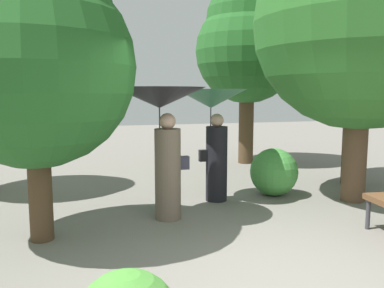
% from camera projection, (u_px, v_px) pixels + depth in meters
% --- Properties ---
extents(ground_plane, '(40.00, 40.00, 0.00)m').
position_uv_depth(ground_plane, '(271.00, 281.00, 3.99)').
color(ground_plane, slate).
extents(person_left, '(1.36, 1.36, 1.98)m').
position_uv_depth(person_left, '(162.00, 119.00, 5.79)').
color(person_left, '#6B5B4C').
rests_on(person_left, ground).
extents(person_right, '(1.23, 1.23, 1.96)m').
position_uv_depth(person_right, '(213.00, 117.00, 6.82)').
color(person_right, black).
rests_on(person_right, ground).
extents(tree_near_left, '(2.51, 2.51, 3.80)m').
position_uv_depth(tree_near_left, '(33.00, 51.00, 4.83)').
color(tree_near_left, '#4C3823').
rests_on(tree_near_left, ground).
extents(tree_near_right, '(2.74, 2.74, 4.88)m').
position_uv_depth(tree_near_right, '(248.00, 42.00, 10.39)').
color(tree_near_right, '#4C3823').
rests_on(tree_near_right, ground).
extents(tree_mid_right, '(2.59, 2.59, 5.12)m').
position_uv_depth(tree_mid_right, '(360.00, 13.00, 7.89)').
color(tree_mid_right, '#42301E').
rests_on(tree_mid_right, ground).
extents(tree_far_back, '(3.63, 3.63, 5.35)m').
position_uv_depth(tree_far_back, '(363.00, 5.00, 6.58)').
color(tree_far_back, brown).
rests_on(tree_far_back, ground).
extents(bush_path_left, '(0.88, 0.88, 0.88)m').
position_uv_depth(bush_path_left, '(274.00, 172.00, 7.31)').
color(bush_path_left, '#428C3D').
rests_on(bush_path_left, ground).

